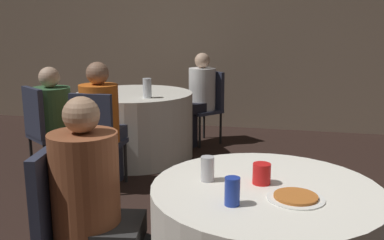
{
  "coord_description": "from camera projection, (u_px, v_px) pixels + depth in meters",
  "views": [
    {
      "loc": [
        -0.11,
        -2.03,
        1.5
      ],
      "look_at": [
        -0.74,
        0.79,
        0.85
      ],
      "focal_mm": 40.0,
      "sensor_mm": 36.0,
      "label": 1
    }
  ],
  "objects": [
    {
      "name": "person_green_jacket",
      "position": [
        58.0,
        120.0,
        4.24
      ],
      "size": [
        0.49,
        0.51,
        1.1
      ],
      "rotation": [
        0.0,
        0.0,
        -0.62
      ],
      "color": "black",
      "rests_on": "ground_plane"
    },
    {
      "name": "chair_far_south",
      "position": [
        96.0,
        134.0,
        3.81
      ],
      "size": [
        0.41,
        0.41,
        0.92
      ],
      "rotation": [
        0.0,
        0.0,
        0.02
      ],
      "color": "#2D3347",
      "rests_on": "ground_plane"
    },
    {
      "name": "pizza_plate_near",
      "position": [
        296.0,
        197.0,
        1.87
      ],
      "size": [
        0.25,
        0.25,
        0.02
      ],
      "color": "white",
      "rests_on": "table_near"
    },
    {
      "name": "wall_back",
      "position": [
        298.0,
        32.0,
        5.93
      ],
      "size": [
        16.0,
        0.06,
        2.8
      ],
      "color": "gray",
      "rests_on": "ground_plane"
    },
    {
      "name": "person_white_shirt",
      "position": [
        198.0,
        99.0,
        5.36
      ],
      "size": [
        0.46,
        0.48,
        1.15
      ],
      "rotation": [
        0.0,
        0.0,
        -3.84
      ],
      "color": "black",
      "rests_on": "ground_plane"
    },
    {
      "name": "chair_far_northeast",
      "position": [
        208.0,
        101.0,
        5.47
      ],
      "size": [
        0.56,
        0.56,
        0.92
      ],
      "rotation": [
        0.0,
        0.0,
        -3.84
      ],
      "color": "#2D3347",
      "rests_on": "ground_plane"
    },
    {
      "name": "table_far",
      "position": [
        135.0,
        125.0,
        4.88
      ],
      "size": [
        1.31,
        1.31,
        0.75
      ],
      "color": "white",
      "rests_on": "ground_plane"
    },
    {
      "name": "person_orange_shirt",
      "position": [
        103.0,
        124.0,
        3.95
      ],
      "size": [
        0.35,
        0.51,
        1.18
      ],
      "rotation": [
        0.0,
        0.0,
        0.02
      ],
      "color": "#33384C",
      "rests_on": "ground_plane"
    },
    {
      "name": "soda_can_silver",
      "position": [
        207.0,
        169.0,
        2.08
      ],
      "size": [
        0.07,
        0.07,
        0.12
      ],
      "color": "silver",
      "rests_on": "table_near"
    },
    {
      "name": "cup_near",
      "position": [
        262.0,
        174.0,
        2.04
      ],
      "size": [
        0.09,
        0.09,
        0.1
      ],
      "color": "red",
      "rests_on": "table_near"
    },
    {
      "name": "soda_can_blue",
      "position": [
        232.0,
        191.0,
        1.8
      ],
      "size": [
        0.07,
        0.07,
        0.12
      ],
      "color": "#1E38A5",
      "rests_on": "table_near"
    },
    {
      "name": "chair_far_southwest",
      "position": [
        43.0,
        125.0,
        4.14
      ],
      "size": [
        0.56,
        0.56,
        0.92
      ],
      "rotation": [
        0.0,
        0.0,
        -0.62
      ],
      "color": "#2D3347",
      "rests_on": "ground_plane"
    },
    {
      "name": "chair_near_west",
      "position": [
        68.0,
        223.0,
        2.11
      ],
      "size": [
        0.46,
        0.46,
        0.92
      ],
      "rotation": [
        0.0,
        0.0,
        -1.4
      ],
      "color": "#2D3347",
      "rests_on": "ground_plane"
    },
    {
      "name": "bottle_far",
      "position": [
        147.0,
        88.0,
        4.43
      ],
      "size": [
        0.09,
        0.09,
        0.21
      ],
      "color": "silver",
      "rests_on": "table_far"
    },
    {
      "name": "person_floral_shirt",
      "position": [
        100.0,
        214.0,
        2.09
      ],
      "size": [
        0.5,
        0.36,
        1.17
      ],
      "rotation": [
        0.0,
        0.0,
        -1.4
      ],
      "color": "#282828",
      "rests_on": "ground_plane"
    }
  ]
}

